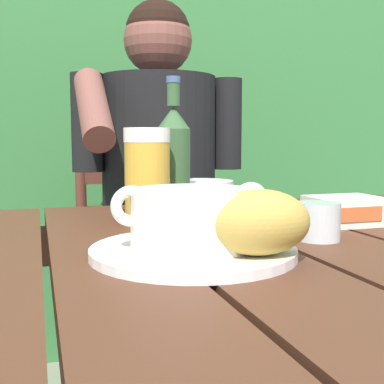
% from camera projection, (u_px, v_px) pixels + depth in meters
% --- Properties ---
extents(dining_table, '(1.42, 0.89, 0.72)m').
position_uv_depth(dining_table, '(220.00, 301.00, 0.71)').
color(dining_table, '#4E2C1C').
rests_on(dining_table, ground_plane).
extents(hedge_backdrop, '(3.70, 0.81, 2.82)m').
position_uv_depth(hedge_backdrop, '(85.00, 69.00, 2.17)').
color(hedge_backdrop, '#36733A').
rests_on(hedge_backdrop, ground_plane).
extents(chair_near_diner, '(0.42, 0.43, 0.92)m').
position_uv_depth(chair_near_diner, '(148.00, 263.00, 1.59)').
color(chair_near_diner, '#592B21').
rests_on(chair_near_diner, ground_plane).
extents(person_eating, '(0.48, 0.47, 1.25)m').
position_uv_depth(person_eating, '(161.00, 188.00, 1.38)').
color(person_eating, black).
rests_on(person_eating, ground_plane).
extents(serving_plate, '(0.26, 0.26, 0.01)m').
position_uv_depth(serving_plate, '(193.00, 251.00, 0.63)').
color(serving_plate, white).
rests_on(serving_plate, dining_table).
extents(soup_bowl, '(0.21, 0.16, 0.08)m').
position_uv_depth(soup_bowl, '(193.00, 216.00, 0.62)').
color(soup_bowl, white).
rests_on(soup_bowl, serving_plate).
extents(bread_roll, '(0.13, 0.10, 0.08)m').
position_uv_depth(bread_roll, '(256.00, 222.00, 0.58)').
color(bread_roll, gold).
rests_on(bread_roll, serving_plate).
extents(beer_glass, '(0.08, 0.08, 0.17)m').
position_uv_depth(beer_glass, '(147.00, 176.00, 0.85)').
color(beer_glass, gold).
rests_on(beer_glass, dining_table).
extents(beer_bottle, '(0.06, 0.06, 0.26)m').
position_uv_depth(beer_bottle, '(171.00, 159.00, 0.93)').
color(beer_bottle, '#355932').
rests_on(beer_bottle, dining_table).
extents(water_glass_small, '(0.06, 0.06, 0.06)m').
position_uv_depth(water_glass_small, '(319.00, 221.00, 0.72)').
color(water_glass_small, silver).
rests_on(water_glass_small, dining_table).
extents(butter_tub, '(0.12, 0.09, 0.05)m').
position_uv_depth(butter_tub, '(344.00, 211.00, 0.85)').
color(butter_tub, white).
rests_on(butter_tub, dining_table).
extents(table_knife, '(0.16, 0.04, 0.01)m').
position_uv_depth(table_knife, '(276.00, 236.00, 0.73)').
color(table_knife, silver).
rests_on(table_knife, dining_table).
extents(diner_bowl, '(0.14, 0.14, 0.06)m').
position_uv_depth(diner_bowl, '(201.00, 194.00, 1.05)').
color(diner_bowl, white).
rests_on(diner_bowl, dining_table).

